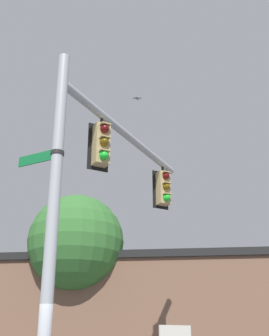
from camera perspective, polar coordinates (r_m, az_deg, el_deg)
The scene contains 8 objects.
signal_pole at distance 8.50m, azimuth -10.72°, elevation -7.60°, with size 0.24×0.24×7.80m, color #ADB2B7.
mast_arm at distance 11.93m, azimuth -0.89°, elevation 4.19°, with size 0.20×0.20×5.90m, color #ADB2B7.
traffic_light_nearest_pole at distance 10.54m, azimuth -4.35°, elevation 3.13°, with size 0.54×0.49×1.31m.
traffic_light_mid_inner at distance 13.49m, azimuth 3.81°, elevation -2.62°, with size 0.54×0.49×1.31m.
street_name_sign at distance 9.16m, azimuth -11.44°, elevation 1.55°, with size 0.72×0.99×0.22m.
bird_flying at distance 16.11m, azimuth 0.35°, elevation 9.12°, with size 0.29×0.29×0.08m.
storefront_building at distance 20.41m, azimuth -0.53°, elevation -19.70°, with size 14.39×12.83×5.27m.
tree_by_storefront at distance 18.27m, azimuth -7.66°, elevation -9.68°, with size 3.92×3.92×7.65m.
Camera 1 is at (2.45, 7.88, 1.85)m, focal length 46.67 mm.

